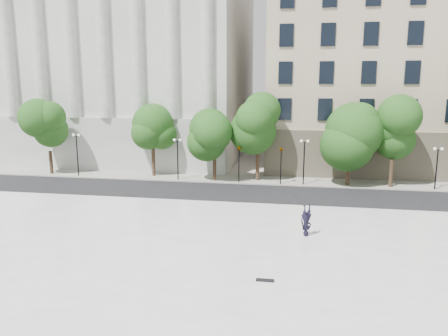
# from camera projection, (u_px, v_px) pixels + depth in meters

# --- Properties ---
(ground) EXTENTS (160.00, 160.00, 0.00)m
(ground) POSITION_uv_depth(u_px,v_px,m) (179.00, 287.00, 21.19)
(ground) COLOR #A8A69F
(ground) RESTS_ON ground
(plaza) EXTENTS (44.00, 22.00, 0.45)m
(plaza) POSITION_uv_depth(u_px,v_px,m) (194.00, 259.00, 24.05)
(plaza) COLOR white
(plaza) RESTS_ON ground
(street) EXTENTS (60.00, 8.00, 0.02)m
(street) POSITION_uv_depth(u_px,v_px,m) (234.00, 195.00, 38.59)
(street) COLOR black
(street) RESTS_ON ground
(far_sidewalk) EXTENTS (60.00, 4.00, 0.12)m
(far_sidewalk) POSITION_uv_depth(u_px,v_px,m) (242.00, 179.00, 44.39)
(far_sidewalk) COLOR #A7A39A
(far_sidewalk) RESTS_ON ground
(building_west) EXTENTS (31.50, 27.65, 25.60)m
(building_west) POSITION_uv_depth(u_px,v_px,m) (132.00, 59.00, 58.82)
(building_west) COLOR silver
(building_west) RESTS_ON ground
(building_east) EXTENTS (36.00, 26.15, 23.00)m
(building_east) POSITION_uv_depth(u_px,v_px,m) (421.00, 71.00, 53.36)
(building_east) COLOR #C3B195
(building_east) RESTS_ON ground
(traffic_light_west) EXTENTS (0.73, 1.86, 4.23)m
(traffic_light_west) POSITION_uv_depth(u_px,v_px,m) (239.00, 146.00, 42.06)
(traffic_light_west) COLOR black
(traffic_light_west) RESTS_ON ground
(traffic_light_east) EXTENTS (0.93, 1.77, 4.20)m
(traffic_light_east) POSITION_uv_depth(u_px,v_px,m) (281.00, 147.00, 41.39)
(traffic_light_east) COLOR black
(traffic_light_east) RESTS_ON ground
(person_lying) EXTENTS (1.56, 2.10, 0.54)m
(person_lying) POSITION_uv_depth(u_px,v_px,m) (306.00, 232.00, 26.91)
(person_lying) COLOR black
(person_lying) RESTS_ON plaza
(skateboard) EXTENTS (0.86, 0.22, 0.09)m
(skateboard) POSITION_uv_depth(u_px,v_px,m) (265.00, 280.00, 20.81)
(skateboard) COLOR black
(skateboard) RESTS_ON plaza
(street_trees) EXTENTS (45.71, 5.26, 7.79)m
(street_trees) POSITION_uv_depth(u_px,v_px,m) (268.00, 130.00, 42.25)
(street_trees) COLOR #382619
(street_trees) RESTS_ON ground
(lamp_posts) EXTENTS (36.04, 0.28, 4.56)m
(lamp_posts) POSITION_uv_depth(u_px,v_px,m) (239.00, 153.00, 42.50)
(lamp_posts) COLOR black
(lamp_posts) RESTS_ON ground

